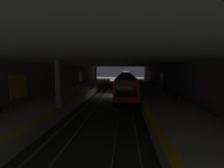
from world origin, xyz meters
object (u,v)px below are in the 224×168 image
Objects in this scene: metro_train at (126,78)px; bench_right_near at (6,105)px; backpack_on_floor at (75,86)px; bench_left_far at (148,80)px; pillar_far at (95,76)px; pillar_near at (58,84)px; suitcase_rolling at (144,85)px; trash_bin at (179,100)px; bench_left_mid at (149,81)px; bench_right_mid at (87,80)px; person_waiting_near at (160,94)px; bench_left_near at (174,94)px; person_walking_mid at (153,83)px.

bench_right_near is at bearing 162.18° from metro_train.
bench_left_far is at bearing -54.79° from backpack_on_floor.
pillar_near is at bearing 180.00° from pillar_far.
pillar_near reaches higher than bench_left_far.
metro_train is at bearing -33.22° from backpack_on_floor.
suitcase_rolling reaches higher than backpack_on_floor.
trash_bin is (-13.46, -16.18, 0.23)m from backpack_on_floor.
bench_left_mid is 1.00× the size of bench_right_mid.
metro_train is 19.32m from backpack_on_floor.
person_waiting_near is at bearing -70.54° from pillar_near.
bench_left_near reaches higher than backpack_on_floor.
person_waiting_near is 1.58× the size of suitcase_rolling.
suitcase_rolling is 2.51× the size of backpack_on_floor.
person_walking_mid is 3.84× the size of backpack_on_floor.
bench_left_far is at bearing -3.22° from person_walking_mid.
bench_left_mid is 2.00× the size of trash_bin.
bench_left_near is (6.04, -12.88, -1.75)m from pillar_near.
pillar_near is 2.68× the size of bench_left_mid.
pillar_near reaches higher than bench_right_near.
bench_left_mid is 1.07× the size of person_waiting_near.
person_walking_mid is at bearing -117.88° from bench_right_mid.
bench_right_near reaches higher than trash_bin.
pillar_near is 2.96× the size of person_walking_mid.
suitcase_rolling reaches higher than bench_right_mid.
trash_bin is at bearing -169.29° from metro_train.
pillar_far is 2.68× the size of bench_left_near.
trash_bin is at bearing -79.28° from pillar_near.
bench_right_mid is 1.07× the size of person_waiting_near.
bench_right_near is (-29.17, 17.07, 0.00)m from bench_left_far.
bench_left_mid is at bearing -3.99° from person_walking_mid.
bench_right_near is 24.18m from suitcase_rolling.
metro_train is 71.40× the size of trash_bin.
trash_bin is (-14.92, 0.15, -0.40)m from person_walking_mid.
metro_train is 30.14m from trash_bin.
bench_right_near is (-7.52, 17.07, 0.00)m from bench_left_near.
bench_left_near is at bearing -176.98° from person_walking_mid.
bench_left_far is at bearing -84.13° from bench_right_mid.
bench_left_near is at bearing -130.70° from pillar_far.
suitcase_rolling is (-9.90, 2.47, -0.17)m from bench_left_far.
bench_right_mid is at bearing 25.39° from pillar_far.
bench_right_near is (-1.48, 4.18, -1.75)m from pillar_near.
bench_right_near is at bearing 138.61° from person_walking_mid.
suitcase_rolling is at bearing -164.69° from metro_train.
pillar_near reaches higher than person_walking_mid.
metro_train is 35.70× the size of bench_left_near.
trash_bin is at bearing -145.36° from bench_right_mid.
pillar_far reaches higher than trash_bin.
person_walking_mid is (-14.69, -5.75, -0.15)m from metro_train.
person_walking_mid is (13.52, -1.80, -0.03)m from person_waiting_near.
bench_left_far is at bearing -50.63° from pillar_far.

